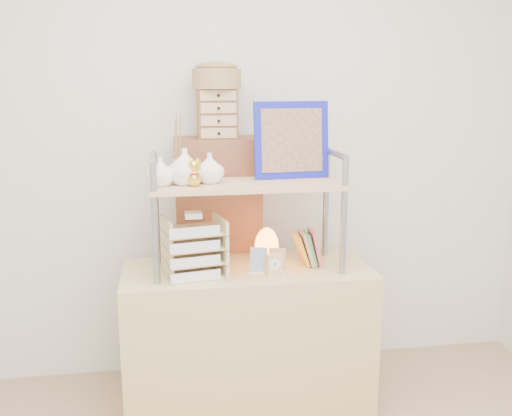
# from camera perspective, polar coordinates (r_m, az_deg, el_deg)

# --- Properties ---
(room_shell) EXTENTS (3.42, 3.41, 2.61)m
(room_shell) POSITION_cam_1_polar(r_m,az_deg,el_deg) (1.84, 2.75, 14.31)
(room_shell) COLOR silver
(room_shell) RESTS_ON ground
(desk) EXTENTS (1.20, 0.50, 0.75)m
(desk) POSITION_cam_1_polar(r_m,az_deg,el_deg) (2.92, -0.84, -13.02)
(desk) COLOR tan
(desk) RESTS_ON ground
(cabinet) EXTENTS (0.45, 0.25, 1.35)m
(cabinet) POSITION_cam_1_polar(r_m,az_deg,el_deg) (3.14, -3.72, -5.30)
(cabinet) COLOR brown
(cabinet) RESTS_ON ground
(hutch) EXTENTS (0.91, 0.34, 0.79)m
(hutch) POSITION_cam_1_polar(r_m,az_deg,el_deg) (2.68, -2.50, 3.01)
(hutch) COLOR gray
(hutch) RESTS_ON desk
(letter_tray) EXTENTS (0.29, 0.28, 0.30)m
(letter_tray) POSITION_cam_1_polar(r_m,az_deg,el_deg) (2.66, -6.20, -4.24)
(letter_tray) COLOR #D2B77E
(letter_tray) RESTS_ON desk
(salt_lamp) EXTENTS (0.13, 0.12, 0.20)m
(salt_lamp) POSITION_cam_1_polar(r_m,az_deg,el_deg) (2.78, 1.06, -3.89)
(salt_lamp) COLOR brown
(salt_lamp) RESTS_ON desk
(desk_clock) EXTENTS (0.08, 0.05, 0.11)m
(desk_clock) POSITION_cam_1_polar(r_m,az_deg,el_deg) (2.67, 1.83, -5.69)
(desk_clock) COLOR tan
(desk_clock) RESTS_ON desk
(postcard_stand) EXTENTS (0.18, 0.10, 0.12)m
(postcard_stand) POSITION_cam_1_polar(r_m,az_deg,el_deg) (2.71, 1.17, -5.75)
(postcard_stand) COLOR white
(postcard_stand) RESTS_ON desk
(drawer_chest) EXTENTS (0.20, 0.16, 0.25)m
(drawer_chest) POSITION_cam_1_polar(r_m,az_deg,el_deg) (2.98, -3.90, 9.40)
(drawer_chest) COLOR brown
(drawer_chest) RESTS_ON cabinet
(woven_basket) EXTENTS (0.25, 0.25, 0.10)m
(woven_basket) POSITION_cam_1_polar(r_m,az_deg,el_deg) (2.97, -3.96, 12.77)
(woven_basket) COLOR brown
(woven_basket) RESTS_ON drawer_chest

